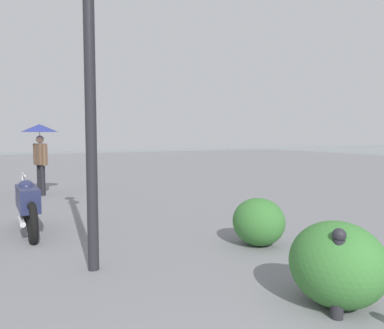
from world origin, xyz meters
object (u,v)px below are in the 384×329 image
lamppost (89,47)px  bollard_mid (338,272)px  pedestrian (40,139)px  motorcycle (27,204)px

lamppost → bollard_mid: (-2.35, -1.79, -2.37)m
lamppost → pedestrian: bearing=0.4°
motorcycle → lamppost: bearing=-165.2°
pedestrian → bollard_mid: bearing=-168.7°
lamppost → bollard_mid: 3.78m
bollard_mid → pedestrian: bearing=11.3°
lamppost → motorcycle: 3.42m
pedestrian → bollard_mid: 9.43m
motorcycle → pedestrian: 4.57m
bollard_mid → motorcycle: bearing=27.0°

